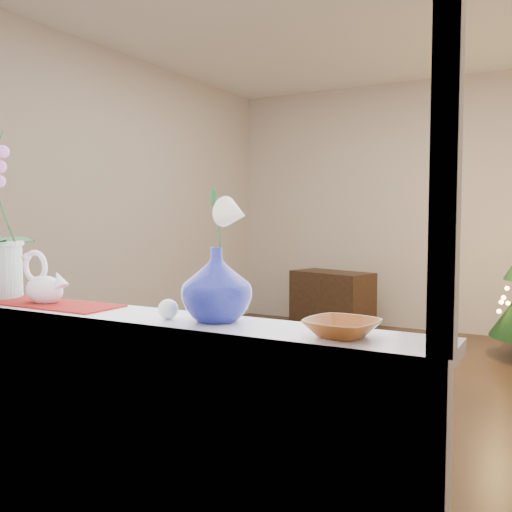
{
  "coord_description": "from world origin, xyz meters",
  "views": [
    {
      "loc": [
        1.33,
        -3.8,
        1.24
      ],
      "look_at": [
        0.01,
        -1.4,
        1.05
      ],
      "focal_mm": 40.0,
      "sensor_mm": 36.0,
      "label": 1
    }
  ],
  "objects": [
    {
      "name": "lily",
      "position": [
        0.4,
        -2.35,
        1.27
      ],
      "size": [
        0.14,
        0.08,
        0.19
      ],
      "primitive_type": null,
      "color": "white",
      "rests_on": "blue_vase"
    },
    {
      "name": "wall_front",
      "position": [
        0.0,
        -2.5,
        1.35
      ],
      "size": [
        4.5,
        0.1,
        2.7
      ],
      "primitive_type": "cube",
      "color": "beige",
      "rests_on": "ground"
    },
    {
      "name": "amber_dish",
      "position": [
        0.81,
        -2.38,
        0.94
      ],
      "size": [
        0.18,
        0.18,
        0.04
      ],
      "primitive_type": "imported",
      "rotation": [
        0.0,
        0.0,
        -0.12
      ],
      "color": "#904919",
      "rests_on": "windowsill"
    },
    {
      "name": "window_apron",
      "position": [
        0.0,
        -2.46,
        0.44
      ],
      "size": [
        2.2,
        0.08,
        0.88
      ],
      "primitive_type": "cube",
      "color": "white",
      "rests_on": "ground"
    },
    {
      "name": "blue_vase",
      "position": [
        0.4,
        -2.35,
        1.05
      ],
      "size": [
        0.31,
        0.31,
        0.26
      ],
      "primitive_type": "imported",
      "rotation": [
        0.0,
        0.0,
        -0.3
      ],
      "color": "navy",
      "rests_on": "windowsill"
    },
    {
      "name": "window_frame",
      "position": [
        0.0,
        -2.47,
        1.7
      ],
      "size": [
        2.22,
        0.06,
        1.6
      ],
      "primitive_type": null,
      "color": "white",
      "rests_on": "windowsill"
    },
    {
      "name": "runner",
      "position": [
        -0.38,
        -2.37,
        0.92
      ],
      "size": [
        0.7,
        0.2,
        0.01
      ],
      "primitive_type": "cube",
      "color": "maroon",
      "rests_on": "windowsill"
    },
    {
      "name": "wall_back",
      "position": [
        0.0,
        2.5,
        1.35
      ],
      "size": [
        4.5,
        0.1,
        2.7
      ],
      "primitive_type": "cube",
      "color": "beige",
      "rests_on": "ground"
    },
    {
      "name": "wall_left",
      "position": [
        -2.25,
        0.0,
        1.35
      ],
      "size": [
        0.1,
        5.0,
        2.7
      ],
      "primitive_type": "cube",
      "color": "beige",
      "rests_on": "ground"
    },
    {
      "name": "side_table",
      "position": [
        -0.9,
        1.95,
        0.32
      ],
      "size": [
        0.95,
        0.66,
        0.64
      ],
      "primitive_type": "cube",
      "rotation": [
        0.0,
        0.0,
        -0.29
      ],
      "color": "black",
      "rests_on": "ground"
    },
    {
      "name": "ceiling",
      "position": [
        0.0,
        0.0,
        2.7
      ],
      "size": [
        5.0,
        5.0,
        0.0
      ],
      "primitive_type": "plane",
      "color": "white",
      "rests_on": "wall_back"
    },
    {
      "name": "paperweight",
      "position": [
        0.25,
        -2.4,
        0.95
      ],
      "size": [
        0.07,
        0.07,
        0.06
      ],
      "primitive_type": "sphere",
      "rotation": [
        0.0,
        0.0,
        0.08
      ],
      "color": "white",
      "rests_on": "windowsill"
    },
    {
      "name": "swan",
      "position": [
        -0.34,
        -2.37,
        1.01
      ],
      "size": [
        0.22,
        0.12,
        0.18
      ],
      "primitive_type": null,
      "rotation": [
        0.0,
        0.0,
        0.09
      ],
      "color": "white",
      "rests_on": "windowsill"
    },
    {
      "name": "windowsill",
      "position": [
        0.0,
        -2.37,
        0.9
      ],
      "size": [
        2.2,
        0.26,
        0.04
      ],
      "primitive_type": "cube",
      "color": "white",
      "rests_on": "window_apron"
    },
    {
      "name": "ground",
      "position": [
        0.0,
        0.0,
        0.0
      ],
      "size": [
        5.0,
        5.0,
        0.0
      ],
      "primitive_type": "plane",
      "color": "#342315",
      "rests_on": "ground"
    }
  ]
}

